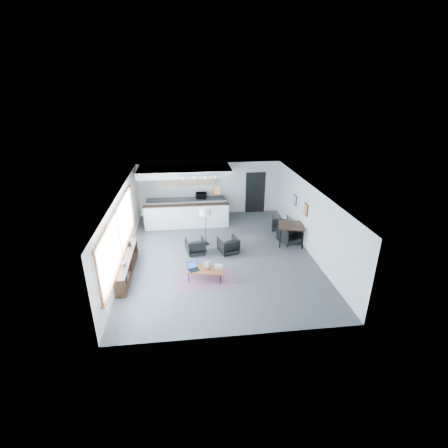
{
  "coord_description": "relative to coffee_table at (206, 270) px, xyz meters",
  "views": [
    {
      "loc": [
        -1.13,
        -11.07,
        5.99
      ],
      "look_at": [
        0.23,
        0.4,
        1.09
      ],
      "focal_mm": 26.0,
      "sensor_mm": 36.0,
      "label": 1
    }
  ],
  "objects": [
    {
      "name": "console",
      "position": [
        -2.66,
        0.64,
        -0.02
      ],
      "size": [
        0.35,
        3.0,
        0.8
      ],
      "color": "black",
      "rests_on": "floor"
    },
    {
      "name": "doorway",
      "position": [
        2.94,
        6.1,
        0.73
      ],
      "size": [
        1.1,
        0.12,
        2.15
      ],
      "color": "black",
      "rests_on": "room"
    },
    {
      "name": "wall_art_lower",
      "position": [
        4.1,
        2.08,
        1.2
      ],
      "size": [
        0.03,
        0.38,
        0.48
      ],
      "color": "black",
      "rests_on": "room"
    },
    {
      "name": "kitchenette",
      "position": [
        -0.56,
        5.39,
        1.03
      ],
      "size": [
        4.2,
        1.96,
        2.6
      ],
      "color": "white",
      "rests_on": "floor"
    },
    {
      "name": "book_stack",
      "position": [
        0.45,
        0.08,
        0.07
      ],
      "size": [
        0.33,
        0.29,
        0.09
      ],
      "rotation": [
        0.0,
        0.0,
        -0.25
      ],
      "color": "silver",
      "rests_on": "coffee_table"
    },
    {
      "name": "armchair_left",
      "position": [
        -0.27,
        1.87,
        0.01
      ],
      "size": [
        0.8,
        0.76,
        0.71
      ],
      "primitive_type": "imported",
      "rotation": [
        0.0,
        0.0,
        3.33
      ],
      "color": "black",
      "rests_on": "floor"
    },
    {
      "name": "dining_table",
      "position": [
        3.64,
        2.27,
        0.42
      ],
      "size": [
        1.19,
        1.19,
        0.84
      ],
      "rotation": [
        0.0,
        0.0,
        -0.22
      ],
      "color": "black",
      "rests_on": "floor"
    },
    {
      "name": "coffee_table",
      "position": [
        0.0,
        0.0,
        0.0
      ],
      "size": [
        1.25,
        0.83,
        0.38
      ],
      "rotation": [
        0.0,
        0.0,
        -0.19
      ],
      "color": "brown",
      "rests_on": "floor"
    },
    {
      "name": "armchair_right",
      "position": [
        1.0,
        1.78,
        0.01
      ],
      "size": [
        0.86,
        0.83,
        0.71
      ],
      "primitive_type": "imported",
      "rotation": [
        0.0,
        0.0,
        3.45
      ],
      "color": "black",
      "rests_on": "floor"
    },
    {
      "name": "room",
      "position": [
        0.64,
        1.68,
        0.95
      ],
      "size": [
        7.02,
        9.02,
        2.62
      ],
      "color": "#474749",
      "rests_on": "ground"
    },
    {
      "name": "dining_chair_near",
      "position": [
        3.64,
        2.34,
        -0.01
      ],
      "size": [
        0.82,
        0.79,
        0.68
      ],
      "primitive_type": "imported",
      "rotation": [
        0.0,
        0.0,
        0.31
      ],
      "color": "black",
      "rests_on": "floor"
    },
    {
      "name": "coaster",
      "position": [
        0.13,
        -0.19,
        0.03
      ],
      "size": [
        0.11,
        0.11,
        0.01
      ],
      "rotation": [
        0.0,
        0.0,
        -0.27
      ],
      "color": "#E5590C",
      "rests_on": "coffee_table"
    },
    {
      "name": "dining_chair_far",
      "position": [
        3.59,
        3.68,
        -0.05
      ],
      "size": [
        0.72,
        0.69,
        0.6
      ],
      "primitive_type": "imported",
      "rotation": [
        0.0,
        0.0,
        2.85
      ],
      "color": "black",
      "rests_on": "floor"
    },
    {
      "name": "track_light",
      "position": [
        0.05,
        3.88,
        2.18
      ],
      "size": [
        1.6,
        0.07,
        0.15
      ],
      "color": "silver",
      "rests_on": "room"
    },
    {
      "name": "window",
      "position": [
        -2.83,
        0.78,
        1.11
      ],
      "size": [
        0.1,
        5.95,
        1.66
      ],
      "color": "#8CBFFF",
      "rests_on": "room"
    },
    {
      "name": "wall_art_upper",
      "position": [
        4.1,
        3.38,
        1.15
      ],
      "size": [
        0.03,
        0.34,
        0.44
      ],
      "color": "black",
      "rests_on": "room"
    },
    {
      "name": "ceramic_pot",
      "position": [
        0.09,
        0.04,
        0.17
      ],
      "size": [
        0.28,
        0.28,
        0.28
      ],
      "rotation": [
        0.0,
        0.0,
        0.37
      ],
      "color": "gray",
      "rests_on": "coffee_table"
    },
    {
      "name": "floor_lamp",
      "position": [
        0.18,
        2.62,
        1.04
      ],
      "size": [
        0.58,
        0.58,
        1.6
      ],
      "rotation": [
        0.0,
        0.0,
        0.32
      ],
      "color": "black",
      "rests_on": "floor"
    },
    {
      "name": "microwave",
      "position": [
        0.17,
        5.83,
        0.76
      ],
      "size": [
        0.55,
        0.36,
        0.34
      ],
      "primitive_type": "imported",
      "rotation": [
        0.0,
        0.0,
        -0.17
      ],
      "color": "black",
      "rests_on": "kitchenette"
    },
    {
      "name": "laptop",
      "position": [
        -0.42,
        0.04,
        0.1
      ],
      "size": [
        0.43,
        0.4,
        0.25
      ],
      "rotation": [
        0.0,
        0.0,
        0.37
      ],
      "color": "black",
      "rests_on": "coffee_table"
    },
    {
      "name": "kilim_rug",
      "position": [
        0.0,
        -0.0,
        -0.34
      ],
      "size": [
        1.96,
        1.35,
        0.01
      ],
      "rotation": [
        0.0,
        0.0,
        0.01
      ],
      "color": "#63394D",
      "rests_on": "floor"
    }
  ]
}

